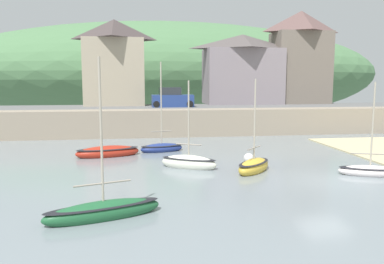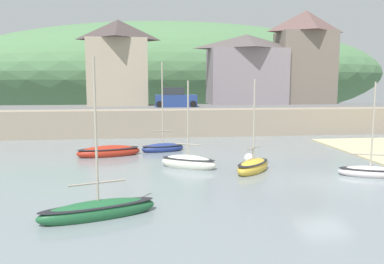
{
  "view_description": "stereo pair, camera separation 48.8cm",
  "coord_description": "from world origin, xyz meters",
  "px_view_note": "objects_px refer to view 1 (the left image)",
  "views": [
    {
      "loc": [
        -9.27,
        -17.87,
        4.94
      ],
      "look_at": [
        -6.04,
        5.32,
        1.86
      ],
      "focal_mm": 36.26,
      "sensor_mm": 36.0,
      "label": 1
    },
    {
      "loc": [
        -8.79,
        -17.93,
        4.94
      ],
      "look_at": [
        -6.04,
        5.32,
        1.86
      ],
      "focal_mm": 36.26,
      "sensor_mm": 36.0,
      "label": 2
    }
  ],
  "objects_px": {
    "mooring_buoy": "(249,158)",
    "sailboat_white_hull": "(254,166)",
    "waterfront_building_centre": "(242,69)",
    "rowboat_small_beached": "(104,210)",
    "fishing_boat_green": "(370,171)",
    "motorboat_with_cabin": "(162,147)",
    "waterfront_building_left": "(115,62)",
    "sailboat_blue_trim": "(108,152)",
    "parked_car_near_slipway": "(172,99)",
    "waterfront_building_right": "(300,57)",
    "sailboat_tall_mast": "(189,162)"
  },
  "relations": [
    {
      "from": "mooring_buoy",
      "to": "sailboat_white_hull",
      "type": "bearing_deg",
      "value": -100.59
    },
    {
      "from": "waterfront_building_centre",
      "to": "rowboat_small_beached",
      "type": "distance_m",
      "value": 32.56
    },
    {
      "from": "rowboat_small_beached",
      "to": "fishing_boat_green",
      "type": "bearing_deg",
      "value": 0.4
    },
    {
      "from": "motorboat_with_cabin",
      "to": "waterfront_building_left",
      "type": "bearing_deg",
      "value": 89.86
    },
    {
      "from": "sailboat_blue_trim",
      "to": "mooring_buoy",
      "type": "xyz_separation_m",
      "value": [
        8.81,
        -2.89,
        -0.09
      ]
    },
    {
      "from": "sailboat_white_hull",
      "to": "mooring_buoy",
      "type": "height_order",
      "value": "sailboat_white_hull"
    },
    {
      "from": "waterfront_building_left",
      "to": "rowboat_small_beached",
      "type": "distance_m",
      "value": 30.0
    },
    {
      "from": "rowboat_small_beached",
      "to": "parked_car_near_slipway",
      "type": "height_order",
      "value": "rowboat_small_beached"
    },
    {
      "from": "fishing_boat_green",
      "to": "waterfront_building_right",
      "type": "bearing_deg",
      "value": 95.61
    },
    {
      "from": "sailboat_white_hull",
      "to": "mooring_buoy",
      "type": "bearing_deg",
      "value": 30.9
    },
    {
      "from": "sailboat_white_hull",
      "to": "sailboat_blue_trim",
      "type": "height_order",
      "value": "sailboat_white_hull"
    },
    {
      "from": "rowboat_small_beached",
      "to": "sailboat_blue_trim",
      "type": "bearing_deg",
      "value": 74.72
    },
    {
      "from": "sailboat_blue_trim",
      "to": "parked_car_near_slipway",
      "type": "bearing_deg",
      "value": 52.93
    },
    {
      "from": "waterfront_building_right",
      "to": "sailboat_white_hull",
      "type": "relative_size",
      "value": 1.98
    },
    {
      "from": "waterfront_building_centre",
      "to": "rowboat_small_beached",
      "type": "height_order",
      "value": "waterfront_building_centre"
    },
    {
      "from": "waterfront_building_left",
      "to": "mooring_buoy",
      "type": "xyz_separation_m",
      "value": [
        9.15,
        -20.12,
        -6.83
      ]
    },
    {
      "from": "rowboat_small_beached",
      "to": "sailboat_tall_mast",
      "type": "bearing_deg",
      "value": 43.15
    },
    {
      "from": "waterfront_building_centre",
      "to": "sailboat_white_hull",
      "type": "bearing_deg",
      "value": -103.53
    },
    {
      "from": "waterfront_building_left",
      "to": "mooring_buoy",
      "type": "distance_m",
      "value": 23.13
    },
    {
      "from": "waterfront_building_centre",
      "to": "rowboat_small_beached",
      "type": "relative_size",
      "value": 1.47
    },
    {
      "from": "sailboat_blue_trim",
      "to": "sailboat_tall_mast",
      "type": "bearing_deg",
      "value": -55.05
    },
    {
      "from": "waterfront_building_left",
      "to": "sailboat_tall_mast",
      "type": "xyz_separation_m",
      "value": [
        5.21,
        -21.46,
        -6.7
      ]
    },
    {
      "from": "sailboat_white_hull",
      "to": "sailboat_blue_trim",
      "type": "distance_m",
      "value": 10.03
    },
    {
      "from": "motorboat_with_cabin",
      "to": "mooring_buoy",
      "type": "height_order",
      "value": "motorboat_with_cabin"
    },
    {
      "from": "waterfront_building_centre",
      "to": "waterfront_building_right",
      "type": "relative_size",
      "value": 0.84
    },
    {
      "from": "sailboat_white_hull",
      "to": "sailboat_blue_trim",
      "type": "bearing_deg",
      "value": 97.32
    },
    {
      "from": "motorboat_with_cabin",
      "to": "waterfront_building_right",
      "type": "bearing_deg",
      "value": 29.02
    },
    {
      "from": "fishing_boat_green",
      "to": "sailboat_tall_mast",
      "type": "xyz_separation_m",
      "value": [
        -9.26,
        3.09,
        0.07
      ]
    },
    {
      "from": "waterfront_building_right",
      "to": "motorboat_with_cabin",
      "type": "bearing_deg",
      "value": -136.77
    },
    {
      "from": "waterfront_building_left",
      "to": "motorboat_with_cabin",
      "type": "distance_m",
      "value": 17.76
    },
    {
      "from": "fishing_boat_green",
      "to": "sailboat_white_hull",
      "type": "bearing_deg",
      "value": -175.75
    },
    {
      "from": "fishing_boat_green",
      "to": "sailboat_white_hull",
      "type": "distance_m",
      "value": 6.07
    },
    {
      "from": "waterfront_building_right",
      "to": "sailboat_tall_mast",
      "type": "xyz_separation_m",
      "value": [
        -15.73,
        -21.46,
        -7.41
      ]
    },
    {
      "from": "mooring_buoy",
      "to": "waterfront_building_right",
      "type": "bearing_deg",
      "value": 59.63
    },
    {
      "from": "waterfront_building_centre",
      "to": "parked_car_near_slipway",
      "type": "distance_m",
      "value": 10.02
    },
    {
      "from": "sailboat_tall_mast",
      "to": "motorboat_with_cabin",
      "type": "bearing_deg",
      "value": 131.09
    },
    {
      "from": "waterfront_building_centre",
      "to": "motorboat_with_cabin",
      "type": "distance_m",
      "value": 19.84
    },
    {
      "from": "waterfront_building_centre",
      "to": "sailboat_tall_mast",
      "type": "distance_m",
      "value": 24.01
    },
    {
      "from": "waterfront_building_centre",
      "to": "sailboat_tall_mast",
      "type": "height_order",
      "value": "waterfront_building_centre"
    },
    {
      "from": "waterfront_building_left",
      "to": "parked_car_near_slipway",
      "type": "height_order",
      "value": "waterfront_building_left"
    },
    {
      "from": "rowboat_small_beached",
      "to": "mooring_buoy",
      "type": "height_order",
      "value": "rowboat_small_beached"
    },
    {
      "from": "waterfront_building_right",
      "to": "sailboat_white_hull",
      "type": "height_order",
      "value": "waterfront_building_right"
    },
    {
      "from": "waterfront_building_centre",
      "to": "sailboat_tall_mast",
      "type": "relative_size",
      "value": 1.68
    },
    {
      "from": "rowboat_small_beached",
      "to": "sailboat_blue_trim",
      "type": "distance_m",
      "value": 12.0
    },
    {
      "from": "waterfront_building_left",
      "to": "parked_car_near_slipway",
      "type": "bearing_deg",
      "value": -38.04
    },
    {
      "from": "waterfront_building_centre",
      "to": "mooring_buoy",
      "type": "distance_m",
      "value": 21.62
    },
    {
      "from": "waterfront_building_centre",
      "to": "sailboat_white_hull",
      "type": "relative_size",
      "value": 1.66
    },
    {
      "from": "waterfront_building_centre",
      "to": "waterfront_building_right",
      "type": "distance_m",
      "value": 6.95
    },
    {
      "from": "sailboat_tall_mast",
      "to": "sailboat_blue_trim",
      "type": "height_order",
      "value": "sailboat_tall_mast"
    },
    {
      "from": "waterfront_building_right",
      "to": "rowboat_small_beached",
      "type": "xyz_separation_m",
      "value": [
        -19.86,
        -29.21,
        -7.44
      ]
    }
  ]
}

